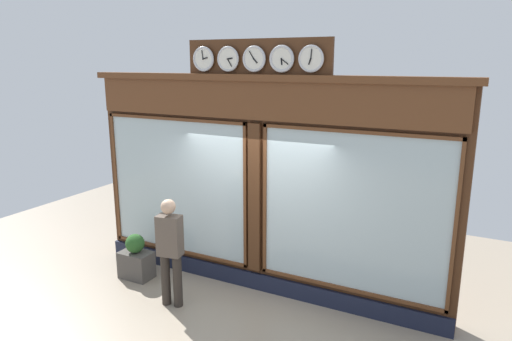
{
  "coord_description": "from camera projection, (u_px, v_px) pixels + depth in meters",
  "views": [
    {
      "loc": [
        -3.18,
        6.12,
        3.65
      ],
      "look_at": [
        0.0,
        0.0,
        2.0
      ],
      "focal_mm": 32.11,
      "sensor_mm": 36.0,
      "label": 1
    }
  ],
  "objects": [
    {
      "name": "planter_shrub",
      "position": [
        135.0,
        243.0,
        7.79
      ],
      "size": [
        0.32,
        0.32,
        0.32
      ],
      "primitive_type": "sphere",
      "color": "#285623",
      "rests_on": "planter_box"
    },
    {
      "name": "pedestrian",
      "position": [
        170.0,
        248.0,
        6.83
      ],
      "size": [
        0.39,
        0.28,
        1.69
      ],
      "color": "#312A24",
      "rests_on": "ground_plane"
    },
    {
      "name": "planter_box",
      "position": [
        136.0,
        265.0,
        7.88
      ],
      "size": [
        0.56,
        0.36,
        0.46
      ],
      "primitive_type": "cube",
      "color": "#4C4742",
      "rests_on": "ground_plane"
    },
    {
      "name": "shop_facade",
      "position": [
        260.0,
        183.0,
        7.26
      ],
      "size": [
        6.18,
        0.42,
        3.97
      ],
      "color": "#4C2B16",
      "rests_on": "ground_plane"
    }
  ]
}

